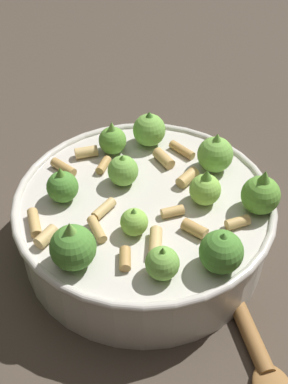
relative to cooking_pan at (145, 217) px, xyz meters
name	(u,v)px	position (x,y,z in m)	size (l,w,h in m)	color
ground_plane	(144,244)	(0.00, 0.00, -0.04)	(2.40, 2.40, 0.00)	#42382D
cooking_pan	(145,217)	(0.00, 0.00, 0.00)	(0.27, 0.27, 0.12)	beige
wooden_spoon	(242,317)	(0.11, -0.08, -0.04)	(0.12, 0.22, 0.02)	olive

